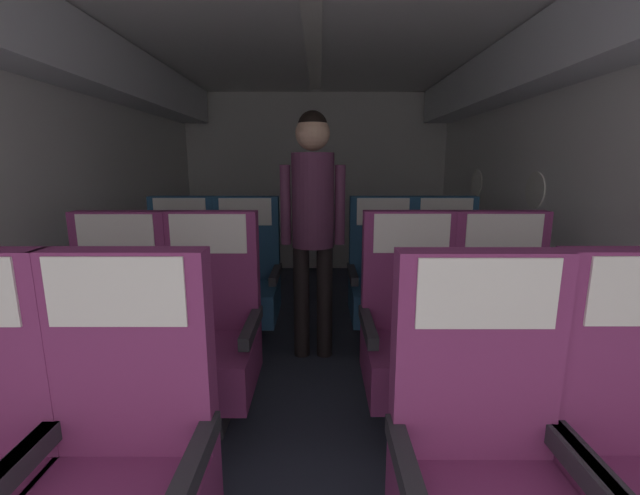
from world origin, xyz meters
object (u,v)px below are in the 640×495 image
Objects in this scene: flight_attendant at (311,210)px; seat_c_left_window at (178,283)px; seat_b_left_aisle at (207,339)px; seat_c_right_window at (381,283)px; seat_b_left_window at (114,339)px; seat_b_right_aisle at (501,338)px; seat_b_right_window at (409,337)px; seat_c_right_aisle at (444,283)px; seat_a_right_window at (484,486)px; seat_a_left_aisle at (115,483)px; seat_c_left_aisle at (244,284)px.

seat_c_left_window is at bearing -28.82° from flight_attendant.
seat_c_right_window is (1.03, 0.97, 0.00)m from seat_b_left_aisle.
seat_b_right_aisle is (1.96, 0.01, 0.00)m from seat_b_left_window.
seat_b_right_window is (1.03, 0.01, 0.00)m from seat_b_left_aisle.
seat_b_left_aisle is at bearing -147.04° from seat_c_right_aisle.
seat_a_right_window is 1.77m from seat_b_left_window.
flight_attendant is (0.98, 0.78, 0.57)m from seat_b_left_window.
seat_a_left_aisle and seat_b_left_aisle have the same top height.
seat_c_right_window is at bearing 179.95° from seat_c_right_aisle.
seat_b_right_window is 1.00× the size of seat_c_right_aisle.
seat_b_left_window is 1.00× the size of seat_c_left_window.
seat_b_right_window is at bearing 179.48° from seat_b_right_aisle.
flight_attendant is (0.52, 0.77, 0.57)m from seat_b_left_aisle.
seat_b_right_window is at bearing -32.78° from seat_c_left_window.
seat_c_left_aisle is at bearing 136.72° from seat_b_right_window.
seat_a_right_window is at bearing -52.53° from seat_c_left_window.
seat_c_right_aisle is (0.47, 0.96, 0.00)m from seat_b_right_window.
seat_c_right_window is (1.50, -0.01, 0.00)m from seat_c_left_window.
seat_a_left_aisle and seat_c_left_window have the same top height.
seat_b_right_window and seat_c_right_aisle have the same top height.
seat_c_right_window is (-0.00, 0.96, 0.00)m from seat_b_right_window.
seat_b_right_window is at bearing 89.43° from seat_a_right_window.
seat_c_left_window is at bearing 90.47° from seat_b_left_window.
seat_b_right_window is 1.00× the size of seat_c_left_aisle.
seat_a_right_window is 1.94m from seat_c_right_window.
seat_c_left_window is 1.00× the size of seat_c_right_window.
seat_b_left_window is at bearing 147.04° from seat_a_right_window.
seat_b_left_window and seat_c_right_aisle have the same top height.
seat_a_left_aisle and seat_c_right_window have the same top height.
seat_c_right_window is at bearing 61.90° from seat_a_left_aisle.
seat_c_left_aisle is 1.01m from seat_c_right_window.
seat_b_right_aisle is at bearing 63.96° from seat_a_right_window.
seat_c_right_aisle is at bearing 26.52° from seat_b_left_window.
seat_b_right_window and seat_c_left_aisle have the same top height.
seat_a_right_window is 1.00× the size of seat_b_right_window.
seat_b_right_window and seat_c_left_window have the same top height.
flight_attendant is (-0.98, -0.20, 0.57)m from seat_c_right_aisle.
seat_c_left_window is at bearing 115.80° from seat_b_left_aisle.
seat_b_left_aisle is 1.09m from flight_attendant.
seat_a_right_window is 1.90m from flight_attendant.
seat_c_right_aisle is 1.15m from flight_attendant.
seat_b_left_window is 0.98m from seat_c_left_window.
seat_b_right_aisle is 0.96m from seat_c_right_aisle.
seat_b_left_window and seat_c_left_window have the same top height.
seat_b_left_aisle and seat_b_right_aisle have the same top height.
seat_a_left_aisle is at bearing -118.10° from seat_c_right_window.
seat_c_right_window is at bearing 90.02° from seat_b_right_window.
seat_a_left_aisle is at bearing 179.13° from seat_a_right_window.
seat_a_right_window is 1.00× the size of seat_c_left_aisle.
seat_c_right_window is at bearing -0.20° from seat_c_left_window.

